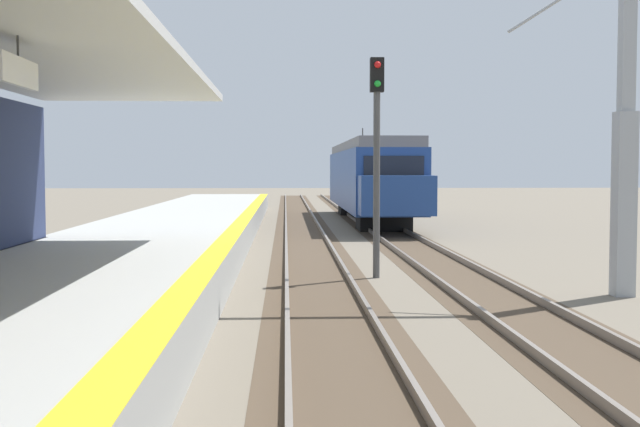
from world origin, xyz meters
The scene contains 6 objects.
station_platform centered at (-2.50, 16.00, 0.45)m, with size 5.00×80.00×0.91m.
track_pair_nearest_platform centered at (1.90, 20.00, 0.05)m, with size 2.34×120.00×0.16m.
track_pair_middle centered at (5.30, 20.00, 0.05)m, with size 2.34×120.00×0.16m.
approaching_train centered at (5.30, 41.52, 2.18)m, with size 2.93×19.60×4.76m.
rail_signal_post centered at (3.31, 21.06, 3.19)m, with size 0.32×0.34×5.20m.
catenary_pylon_far_side centered at (7.72, 18.08, 3.60)m, with size 5.00×0.40×7.50m.
Camera 1 is at (1.15, 1.82, 2.60)m, focal length 45.83 mm.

